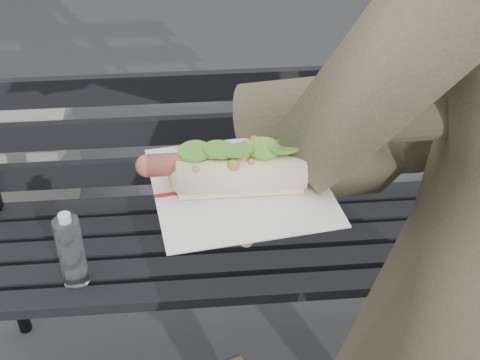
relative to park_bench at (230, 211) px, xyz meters
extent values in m
cylinder|color=black|center=(-0.66, 0.10, -0.30)|extent=(0.04, 0.04, 0.45)
cylinder|color=black|center=(0.68, 0.10, -0.30)|extent=(0.04, 0.04, 0.45)
cube|color=black|center=(0.01, -0.25, -0.06)|extent=(1.50, 0.07, 0.03)
cube|color=black|center=(0.01, -0.16, -0.06)|extent=(1.50, 0.07, 0.03)
cube|color=black|center=(0.01, -0.07, -0.06)|extent=(1.50, 0.07, 0.03)
cube|color=black|center=(0.01, 0.02, -0.06)|extent=(1.50, 0.07, 0.03)
cube|color=black|center=(0.01, 0.11, -0.06)|extent=(1.50, 0.07, 0.03)
cube|color=black|center=(0.68, 0.12, 0.15)|extent=(0.04, 0.03, 0.42)
cube|color=black|center=(0.01, 0.14, 0.05)|extent=(1.50, 0.02, 0.08)
cube|color=black|center=(0.01, 0.14, 0.18)|extent=(1.50, 0.02, 0.08)
cube|color=black|center=(0.01, 0.14, 0.31)|extent=(1.50, 0.02, 0.08)
cylinder|color=white|center=(-0.40, -0.19, 0.05)|extent=(0.06, 0.06, 0.19)
cylinder|color=white|center=(-0.40, -0.19, 0.16)|extent=(0.03, 0.03, 0.02)
cylinder|color=#494030|center=(0.21, -0.75, 0.74)|extent=(0.51, 0.23, 0.19)
cylinder|color=#D8A384|center=(0.00, -0.82, 0.68)|extent=(0.09, 0.08, 0.07)
ellipsoid|color=#D8A384|center=(-0.04, -0.83, 0.67)|extent=(0.10, 0.12, 0.03)
cylinder|color=#D8A384|center=(-0.10, -0.86, 0.68)|extent=(0.06, 0.02, 0.02)
cylinder|color=#D8A384|center=(-0.10, -0.84, 0.68)|extent=(0.06, 0.02, 0.02)
cylinder|color=#D8A384|center=(-0.10, -0.82, 0.68)|extent=(0.06, 0.02, 0.02)
cylinder|color=#D8A384|center=(-0.10, -0.80, 0.68)|extent=(0.06, 0.02, 0.02)
cylinder|color=#D8A384|center=(-0.03, -0.88, 0.68)|extent=(0.04, 0.05, 0.02)
cube|color=white|center=(-0.04, -0.83, 0.69)|extent=(0.21, 0.21, 0.00)
cube|color=#B21E1E|center=(-0.04, -0.83, 0.69)|extent=(0.19, 0.03, 0.00)
cylinder|color=#B35045|center=(-0.04, -0.83, 0.72)|extent=(0.20, 0.03, 0.02)
sphere|color=#B35045|center=(-0.14, -0.83, 0.72)|extent=(0.02, 0.03, 0.02)
sphere|color=#B35045|center=(0.06, -0.83, 0.72)|extent=(0.03, 0.03, 0.02)
sphere|color=#9E6B2D|center=(-0.05, -0.85, 0.73)|extent=(0.01, 0.01, 0.01)
sphere|color=#9E6B2D|center=(-0.03, -0.82, 0.73)|extent=(0.01, 0.01, 0.01)
sphere|color=#9E6B2D|center=(-0.03, -0.85, 0.73)|extent=(0.01, 0.01, 0.01)
sphere|color=#9E6B2D|center=(-0.07, -0.83, 0.73)|extent=(0.01, 0.01, 0.01)
sphere|color=#9E6B2D|center=(-0.09, -0.85, 0.73)|extent=(0.01, 0.01, 0.01)
sphere|color=#9E6B2D|center=(-0.04, -0.80, 0.73)|extent=(0.01, 0.01, 0.01)
sphere|color=#9E6B2D|center=(-0.05, -0.83, 0.73)|extent=(0.01, 0.01, 0.01)
sphere|color=#9E6B2D|center=(-0.02, -0.84, 0.73)|extent=(0.01, 0.01, 0.01)
sphere|color=#9E6B2D|center=(0.01, -0.81, 0.73)|extent=(0.01, 0.01, 0.01)
sphere|color=#9E6B2D|center=(-0.10, -0.81, 0.73)|extent=(0.01, 0.01, 0.01)
sphere|color=#9E6B2D|center=(-0.08, -0.81, 0.73)|extent=(0.01, 0.01, 0.01)
sphere|color=#9E6B2D|center=(-0.04, -0.81, 0.73)|extent=(0.01, 0.01, 0.01)
sphere|color=#9E6B2D|center=(-0.09, -0.85, 0.73)|extent=(0.01, 0.01, 0.01)
sphere|color=#9E6B2D|center=(-0.09, -0.81, 0.73)|extent=(0.01, 0.01, 0.01)
sphere|color=#9E6B2D|center=(-0.09, -0.83, 0.73)|extent=(0.01, 0.01, 0.01)
sphere|color=#9E6B2D|center=(0.01, -0.81, 0.73)|extent=(0.01, 0.01, 0.01)
sphere|color=#9E6B2D|center=(-0.03, -0.81, 0.73)|extent=(0.01, 0.01, 0.01)
sphere|color=#9E6B2D|center=(-0.03, -0.80, 0.73)|extent=(0.01, 0.01, 0.01)
sphere|color=#9E6B2D|center=(0.00, -0.83, 0.73)|extent=(0.01, 0.01, 0.01)
sphere|color=#9E6B2D|center=(-0.08, -0.82, 0.73)|extent=(0.01, 0.01, 0.01)
sphere|color=#9E6B2D|center=(0.00, -0.81, 0.73)|extent=(0.01, 0.01, 0.01)
sphere|color=#9E6B2D|center=(-0.08, -0.83, 0.73)|extent=(0.01, 0.01, 0.01)
sphere|color=#9E6B2D|center=(-0.04, -0.84, 0.74)|extent=(0.01, 0.01, 0.01)
sphere|color=#9E6B2D|center=(-0.09, -0.83, 0.73)|extent=(0.01, 0.01, 0.01)
cylinder|color=#549929|center=(-0.09, -0.82, 0.74)|extent=(0.04, 0.04, 0.01)
cylinder|color=#549929|center=(-0.07, -0.82, 0.74)|extent=(0.04, 0.04, 0.01)
cylinder|color=#549929|center=(-0.05, -0.83, 0.74)|extent=(0.04, 0.04, 0.02)
cylinder|color=#549929|center=(-0.02, -0.83, 0.74)|extent=(0.04, 0.04, 0.01)
cylinder|color=#549929|center=(0.00, -0.83, 0.74)|extent=(0.04, 0.04, 0.01)
cube|color=brown|center=(1.12, 0.83, -0.52)|extent=(0.09, 0.08, 0.00)
cube|color=brown|center=(0.65, 1.05, -0.52)|extent=(0.10, 0.09, 0.00)
cube|color=brown|center=(0.73, 0.11, -0.52)|extent=(0.05, 0.04, 0.00)
cube|color=brown|center=(-0.01, 0.27, -0.52)|extent=(0.07, 0.07, 0.00)
camera|label=1|loc=(-0.10, -1.42, 1.13)|focal=50.00mm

